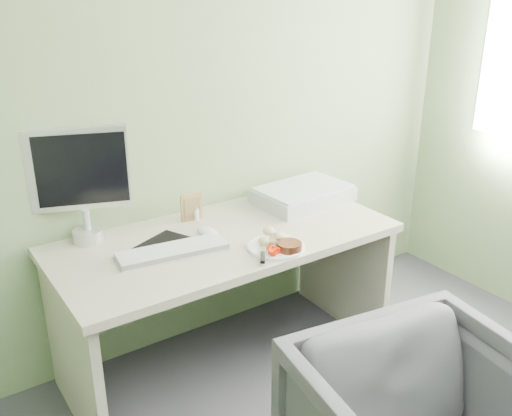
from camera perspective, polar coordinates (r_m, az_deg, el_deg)
wall_back at (r=2.80m, az=-7.44°, el=11.59°), size 3.50×0.00×3.50m
desk at (r=2.76m, az=-3.06°, el=-6.20°), size 1.60×0.75×0.73m
plate at (r=2.54m, az=2.01°, el=-3.93°), size 0.26×0.26×0.01m
steak at (r=2.50m, az=3.37°, el=-3.84°), size 0.14×0.14×0.03m
potato_pile at (r=2.56m, az=2.04°, el=-2.80°), size 0.14×0.12×0.07m
carrot_heap at (r=2.46m, az=1.68°, el=-4.15°), size 0.08×0.07×0.04m
steak_knife at (r=2.44m, az=0.67°, el=-4.61°), size 0.14×0.19×0.02m
mousepad at (r=2.61m, az=-8.89°, el=-3.63°), size 0.31×0.29×0.00m
keyboard at (r=2.52m, az=-8.34°, el=-4.22°), size 0.50×0.20×0.02m
computer_mouse at (r=2.66m, az=-4.87°, el=-2.45°), size 0.10×0.14×0.04m
photo_frame at (r=2.83m, az=-6.47°, el=0.08°), size 0.11×0.02×0.14m
eyedrop_bottle at (r=2.84m, az=-5.97°, el=-0.57°), size 0.02×0.02×0.07m
scanner at (r=3.06m, az=4.69°, el=1.30°), size 0.51×0.36×0.08m
monitor at (r=2.63m, az=-17.20°, el=2.81°), size 0.43×0.18×0.53m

